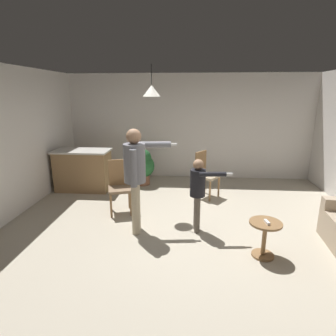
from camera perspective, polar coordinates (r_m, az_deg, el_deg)
ground at (r=4.67m, az=3.94°, el=-13.08°), size 7.68×7.68×0.00m
wall_back at (r=7.37m, az=4.45°, el=8.46°), size 6.40×0.10×2.70m
kitchen_counter at (r=6.73m, az=-17.09°, el=-0.39°), size 1.26×0.66×0.95m
side_table_by_couch at (r=4.13m, az=19.30°, el=-12.90°), size 0.44×0.44×0.52m
person_adult at (r=4.34m, az=-6.69°, el=-0.39°), size 0.81×0.55×1.70m
person_child at (r=4.44m, az=6.27°, el=-4.02°), size 0.64×0.35×1.22m
dining_chair_by_counter at (r=5.30m, az=-9.97°, el=-3.34°), size 0.52×0.52×1.00m
dining_chair_near_wall at (r=6.04m, az=7.62°, el=-0.92°), size 0.59×0.59×1.00m
potted_plant_corner at (r=6.83m, az=-5.26°, el=0.59°), size 0.58×0.58×0.90m
spare_remote_on_table at (r=4.00m, az=19.74°, el=-10.48°), size 0.06×0.13×0.04m
ceiling_light_pendant at (r=5.12m, az=-3.39°, el=15.63°), size 0.32×0.32×0.55m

